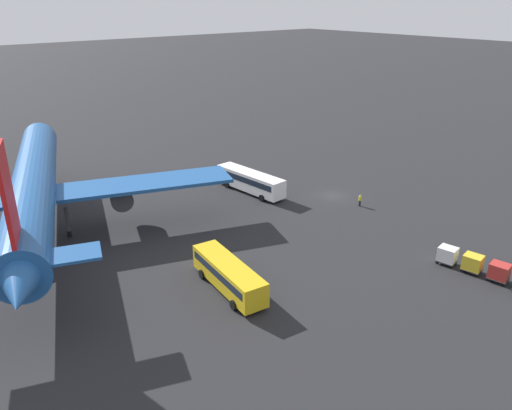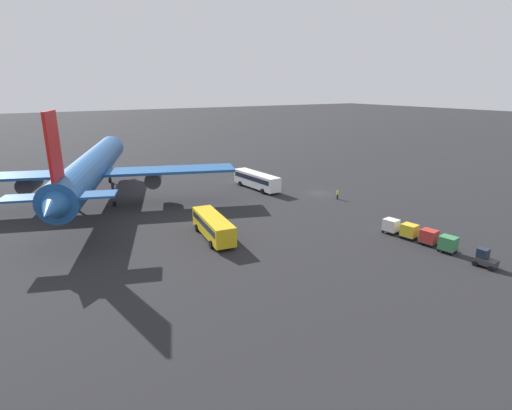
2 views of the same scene
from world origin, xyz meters
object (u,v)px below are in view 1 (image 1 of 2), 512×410
at_px(cargo_cart_yellow, 473,263).
at_px(cargo_cart_white, 447,255).
at_px(airplane, 33,188).
at_px(worker_person, 360,200).
at_px(shuttle_bus_far, 229,274).
at_px(shuttle_bus_near, 250,180).
at_px(cargo_cart_red, 499,272).

xyz_separation_m(cargo_cart_yellow, cargo_cart_white, (2.75, 0.42, 0.00)).
xyz_separation_m(airplane, cargo_cart_yellow, (-39.35, -32.89, -5.24)).
xyz_separation_m(worker_person, cargo_cart_white, (-17.09, 5.76, 0.32)).
relative_size(shuttle_bus_far, cargo_cart_white, 5.01).
distance_m(cargo_cart_yellow, cargo_cart_white, 2.78).
xyz_separation_m(shuttle_bus_near, cargo_cart_yellow, (-34.17, -3.19, -0.72)).
xyz_separation_m(airplane, shuttle_bus_far, (-25.11, -10.57, -4.62)).
xyz_separation_m(airplane, worker_person, (-19.51, -38.23, -5.56)).
xyz_separation_m(shuttle_bus_far, cargo_cart_yellow, (-14.24, -22.32, -0.62)).
distance_m(airplane, cargo_cart_red, 53.90).
distance_m(shuttle_bus_far, cargo_cart_white, 24.74).
bearing_deg(shuttle_bus_far, shuttle_bus_near, -36.09).
height_order(airplane, cargo_cart_white, airplane).
bearing_deg(cargo_cart_yellow, shuttle_bus_far, 57.47).
distance_m(shuttle_bus_far, cargo_cart_yellow, 26.48).
height_order(shuttle_bus_near, cargo_cart_white, shuttle_bus_near).
distance_m(shuttle_bus_near, cargo_cart_red, 37.10).
bearing_deg(airplane, worker_person, -97.15).
xyz_separation_m(worker_person, cargo_cart_yellow, (-19.84, 5.34, 0.32)).
relative_size(airplane, worker_person, 30.83).
relative_size(shuttle_bus_near, cargo_cart_yellow, 5.66).
relative_size(airplane, shuttle_bus_near, 4.23).
relative_size(shuttle_bus_far, worker_person, 6.45).
distance_m(worker_person, cargo_cart_red, 23.13).
xyz_separation_m(shuttle_bus_far, cargo_cart_red, (-16.98, -22.68, -0.62)).
bearing_deg(cargo_cart_white, shuttle_bus_far, 62.31).
height_order(airplane, shuttle_bus_far, airplane).
bearing_deg(cargo_cart_yellow, cargo_cart_white, 8.72).
height_order(airplane, worker_person, airplane).
height_order(shuttle_bus_near, cargo_cart_red, shuttle_bus_near).
xyz_separation_m(worker_person, cargo_cart_red, (-22.58, 4.98, 0.32)).
xyz_separation_m(shuttle_bus_near, worker_person, (-14.34, -8.53, -1.04)).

